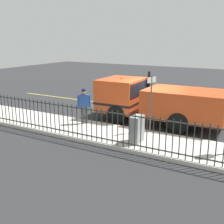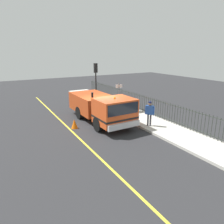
# 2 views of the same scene
# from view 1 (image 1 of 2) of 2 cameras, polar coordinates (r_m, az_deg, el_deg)

# --- Properties ---
(ground_plane) EXTENTS (55.28, 55.28, 0.00)m
(ground_plane) POSITION_cam_1_polar(r_m,az_deg,el_deg) (14.67, 8.12, -1.90)
(ground_plane) COLOR #2B2B2D
(ground_plane) RESTS_ON ground
(sidewalk_slab) EXTENTS (2.49, 25.13, 0.15)m
(sidewalk_slab) POSITION_cam_1_polar(r_m,az_deg,el_deg) (12.00, 2.66, -5.19)
(sidewalk_slab) COLOR beige
(sidewalk_slab) RESTS_ON ground
(lane_marking) EXTENTS (0.12, 22.62, 0.01)m
(lane_marking) POSITION_cam_1_polar(r_m,az_deg,el_deg) (16.83, 11.15, 0.14)
(lane_marking) COLOR yellow
(lane_marking) RESTS_ON ground
(work_truck) EXTENTS (2.55, 6.46, 2.42)m
(work_truck) POSITION_cam_1_polar(r_m,az_deg,el_deg) (14.25, 7.98, 2.65)
(work_truck) COLOR #D84C1E
(work_truck) RESTS_ON ground
(worker_standing) EXTENTS (0.46, 0.52, 1.70)m
(worker_standing) POSITION_cam_1_polar(r_m,az_deg,el_deg) (13.52, -5.61, 1.98)
(worker_standing) COLOR #264C99
(worker_standing) RESTS_ON sidewalk_slab
(iron_fence) EXTENTS (0.04, 21.40, 1.37)m
(iron_fence) POSITION_cam_1_polar(r_m,az_deg,el_deg) (10.83, 0.05, -3.09)
(iron_fence) COLOR #2D332D
(iron_fence) RESTS_ON sidewalk_slab
(utility_cabinet) EXTENTS (0.67, 0.38, 1.07)m
(utility_cabinet) POSITION_cam_1_polar(r_m,az_deg,el_deg) (11.17, 4.98, -3.45)
(utility_cabinet) COLOR gray
(utility_cabinet) RESTS_ON sidewalk_slab
(traffic_cone) EXTENTS (0.44, 0.44, 0.62)m
(traffic_cone) POSITION_cam_1_polar(r_m,az_deg,el_deg) (16.47, 10.34, 0.97)
(traffic_cone) COLOR orange
(traffic_cone) RESTS_ON ground
(street_sign) EXTENTS (0.47, 0.22, 2.47)m
(street_sign) POSITION_cam_1_polar(r_m,az_deg,el_deg) (12.28, 7.84, 2.97)
(street_sign) COLOR #4C4C4C
(street_sign) RESTS_ON sidewalk_slab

